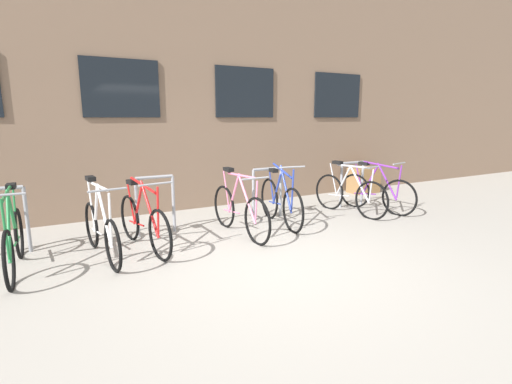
% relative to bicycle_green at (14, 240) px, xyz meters
% --- Properties ---
extents(ground_plane, '(42.00, 42.00, 0.00)m').
position_rel_bicycle_green_xyz_m(ground_plane, '(2.84, -1.22, -0.38)').
color(ground_plane, '#9E998E').
extents(storefront_building, '(28.00, 6.28, 6.90)m').
position_rel_bicycle_green_xyz_m(storefront_building, '(2.84, 5.10, 3.07)').
color(storefront_building, '#7A604C').
rests_on(storefront_building, ground).
extents(bike_rack, '(6.61, 0.05, 0.92)m').
position_rel_bicycle_green_xyz_m(bike_rack, '(2.83, 0.68, 0.18)').
color(bike_rack, gray).
rests_on(bike_rack, ground).
extents(bicycle_green, '(0.44, 1.73, 1.04)m').
position_rel_bicycle_green_xyz_m(bicycle_green, '(0.00, 0.00, 0.00)').
color(bicycle_green, black).
rests_on(bicycle_green, ground).
extents(bicycle_blue, '(0.44, 1.69, 1.07)m').
position_rel_bicycle_green_xyz_m(bicycle_blue, '(3.82, 0.22, 0.02)').
color(bicycle_blue, black).
rests_on(bicycle_blue, ground).
extents(bicycle_purple, '(0.54, 1.61, 1.00)m').
position_rel_bicycle_green_xyz_m(bicycle_purple, '(5.96, 0.14, 0.00)').
color(bicycle_purple, black).
rests_on(bicycle_purple, ground).
extents(bicycle_silver, '(0.44, 1.70, 1.00)m').
position_rel_bicycle_green_xyz_m(bicycle_silver, '(5.35, 0.22, 0.01)').
color(bicycle_silver, black).
rests_on(bicycle_silver, ground).
extents(bicycle_red, '(0.47, 1.75, 1.01)m').
position_rel_bicycle_green_xyz_m(bicycle_red, '(1.51, 0.08, -0.00)').
color(bicycle_red, black).
rests_on(bicycle_red, ground).
extents(bicycle_pink, '(0.44, 1.77, 1.03)m').
position_rel_bicycle_green_xyz_m(bicycle_pink, '(2.96, 0.03, 0.01)').
color(bicycle_pink, black).
rests_on(bicycle_pink, ground).
extents(bicycle_white, '(0.44, 1.71, 1.05)m').
position_rel_bicycle_green_xyz_m(bicycle_white, '(0.96, 0.00, -0.00)').
color(bicycle_white, black).
rests_on(bicycle_white, ground).
extents(planter_box, '(0.70, 0.44, 0.60)m').
position_rel_bicycle_green_xyz_m(planter_box, '(7.08, 1.63, -0.08)').
color(planter_box, olive).
rests_on(planter_box, ground).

